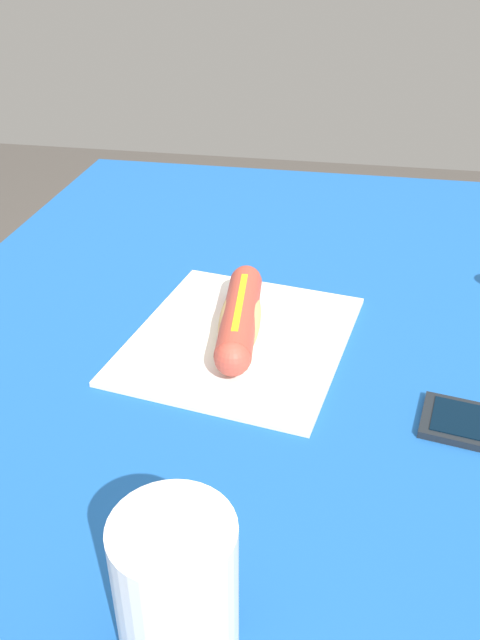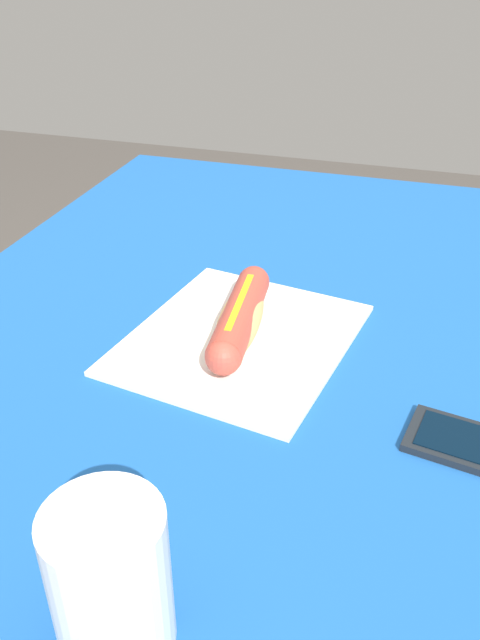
# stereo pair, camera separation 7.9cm
# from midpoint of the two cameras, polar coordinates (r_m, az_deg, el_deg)

# --- Properties ---
(dining_table) EXTENTS (1.26, 0.93, 0.75)m
(dining_table) POSITION_cam_midpoint_polar(r_m,az_deg,el_deg) (0.90, -0.29, -7.84)
(dining_table) COLOR brown
(dining_table) RESTS_ON ground
(paper_wrapper) EXTENTS (0.33, 0.30, 0.01)m
(paper_wrapper) POSITION_cam_midpoint_polar(r_m,az_deg,el_deg) (0.82, -2.75, -1.70)
(paper_wrapper) COLOR silver
(paper_wrapper) RESTS_ON dining_table
(hot_dog) EXTENTS (0.22, 0.07, 0.05)m
(hot_dog) POSITION_cam_midpoint_polar(r_m,az_deg,el_deg) (0.80, -2.81, 0.13)
(hot_dog) COLOR tan
(hot_dog) RESTS_ON paper_wrapper
(drinking_cup) EXTENTS (0.08, 0.08, 0.12)m
(drinking_cup) POSITION_cam_midpoint_polar(r_m,az_deg,el_deg) (0.49, -10.12, -22.32)
(drinking_cup) COLOR white
(drinking_cup) RESTS_ON dining_table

